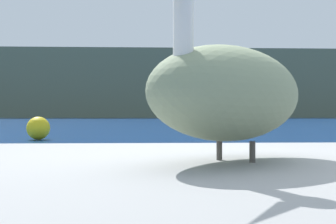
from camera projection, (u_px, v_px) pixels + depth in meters
name	position (u px, v px, depth m)	size (l,w,h in m)	color
hillside_backdrop	(151.00, 85.00, 68.68)	(140.00, 11.65, 9.98)	#5B664C
pier_dock	(230.00, 222.00, 2.22)	(3.78, 2.78, 0.60)	#969696
pelican	(229.00, 92.00, 2.22)	(1.15, 1.21, 0.89)	gray
mooring_buoy	(38.00, 128.00, 13.59)	(0.71, 0.71, 0.71)	yellow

